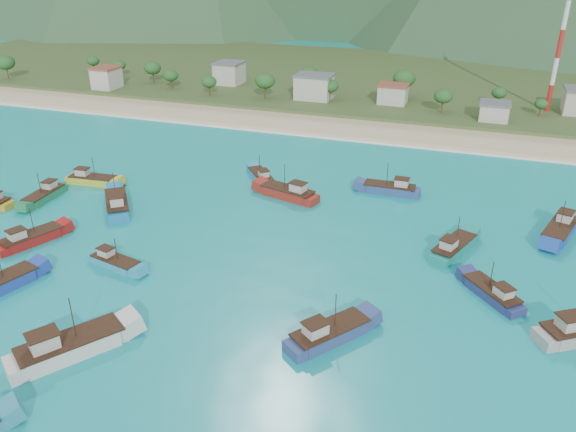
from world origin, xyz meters
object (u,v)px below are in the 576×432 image
(boat_0, at_px, (117,205))
(boat_20, at_px, (560,231))
(boat_8, at_px, (391,189))
(boat_2, at_px, (453,248))
(boat_16, at_px, (115,263))
(boat_14, at_px, (69,347))
(boat_11, at_px, (492,294))
(boat_13, at_px, (31,239))
(boat_17, at_px, (92,180))
(boat_19, at_px, (261,177))
(boat_15, at_px, (288,194))
(radio_tower, at_px, (563,30))
(boat_6, at_px, (329,334))
(boat_12, at_px, (45,196))

(boat_0, xyz_separation_m, boat_20, (74.07, 15.14, -0.06))
(boat_0, relative_size, boat_8, 1.09)
(boat_2, bearing_deg, boat_16, -134.99)
(boat_14, xyz_separation_m, boat_16, (-6.84, 18.71, -0.46))
(boat_11, relative_size, boat_13, 0.83)
(boat_11, distance_m, boat_17, 77.77)
(boat_17, relative_size, boat_20, 0.87)
(boat_13, bearing_deg, boat_11, 28.40)
(boat_13, height_order, boat_19, boat_13)
(boat_14, distance_m, boat_15, 51.63)
(boat_0, bearing_deg, boat_15, -8.96)
(boat_19, relative_size, boat_20, 0.75)
(boat_20, bearing_deg, boat_14, 60.17)
(boat_8, height_order, boat_20, boat_20)
(radio_tower, relative_size, boat_8, 4.01)
(boat_13, distance_m, boat_14, 31.25)
(boat_0, height_order, boat_13, boat_0)
(boat_6, distance_m, boat_11, 24.19)
(boat_8, bearing_deg, boat_11, -148.56)
(radio_tower, distance_m, boat_6, 121.12)
(boat_8, xyz_separation_m, boat_14, (-26.81, -59.38, 0.26))
(boat_12, distance_m, boat_16, 31.49)
(boat_15, bearing_deg, boat_6, -138.93)
(boat_14, bearing_deg, boat_6, 58.63)
(boat_17, bearing_deg, radio_tower, 127.92)
(boat_2, height_order, boat_15, boat_15)
(radio_tower, bearing_deg, boat_13, -127.47)
(boat_16, distance_m, boat_17, 34.86)
(boat_2, distance_m, boat_16, 51.13)
(boat_16, bearing_deg, boat_6, 92.23)
(boat_8, bearing_deg, boat_17, 104.52)
(boat_16, bearing_deg, boat_15, 166.19)
(boat_0, height_order, boat_11, boat_0)
(boat_8, bearing_deg, boat_13, 127.69)
(radio_tower, xyz_separation_m, boat_15, (-49.23, -76.58, -22.30))
(radio_tower, height_order, boat_2, radio_tower)
(boat_17, distance_m, boat_19, 33.60)
(boat_16, height_order, boat_19, boat_19)
(boat_12, bearing_deg, boat_2, -179.91)
(boat_12, height_order, boat_17, boat_17)
(boat_6, distance_m, boat_14, 30.21)
(boat_15, bearing_deg, boat_2, -95.00)
(boat_16, xyz_separation_m, boat_17, (-23.29, 25.94, 0.15))
(boat_14, relative_size, boat_15, 1.07)
(boat_16, bearing_deg, boat_12, -109.09)
(boat_11, xyz_separation_m, boat_12, (-79.50, 7.07, 0.05))
(boat_8, relative_size, boat_20, 0.89)
(boat_0, xyz_separation_m, boat_17, (-11.96, 8.83, -0.19))
(boat_6, bearing_deg, radio_tower, 111.48)
(boat_0, xyz_separation_m, boat_13, (-5.50, -15.41, -0.18))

